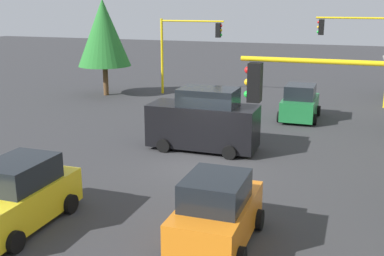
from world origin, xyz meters
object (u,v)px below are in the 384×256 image
at_px(traffic_signal_far_left, 359,43).
at_px(traffic_signal_near_left, 349,120).
at_px(tree_opposite_side, 103,33).
at_px(traffic_signal_far_right, 187,41).
at_px(car_orange, 217,213).
at_px(delivery_van_black, 204,121).
at_px(car_yellow, 17,197).
at_px(car_green, 300,104).

xyz_separation_m(traffic_signal_far_left, traffic_signal_near_left, (20.00, -0.06, -0.26)).
bearing_deg(traffic_signal_far_left, tree_opposite_side, -83.16).
bearing_deg(tree_opposite_side, traffic_signal_far_right, 110.44).
bearing_deg(traffic_signal_near_left, car_orange, -88.60).
bearing_deg(tree_opposite_side, traffic_signal_far_left, 96.84).
relative_size(traffic_signal_far_left, car_orange, 1.52).
bearing_deg(delivery_van_black, car_yellow, -17.46).
distance_m(traffic_signal_far_right, delivery_van_black, 13.28).
bearing_deg(car_yellow, car_orange, 98.71).
relative_size(traffic_signal_far_right, tree_opposite_side, 0.80).
xyz_separation_m(traffic_signal_near_left, car_green, (-15.18, -2.78, -2.81)).
height_order(traffic_signal_far_right, tree_opposite_side, tree_opposite_side).
bearing_deg(delivery_van_black, traffic_signal_far_right, -156.88).
bearing_deg(traffic_signal_near_left, car_yellow, -83.86).
distance_m(tree_opposite_side, car_yellow, 20.74).
relative_size(tree_opposite_side, car_orange, 1.80).
bearing_deg(car_orange, traffic_signal_far_right, -158.05).
distance_m(traffic_signal_near_left, tree_opposite_side, 24.51).
bearing_deg(car_green, car_orange, -1.43).
distance_m(car_yellow, car_orange, 5.86).
bearing_deg(traffic_signal_far_right, traffic_signal_far_left, 90.00).
bearing_deg(car_green, delivery_van_black, -25.02).
relative_size(traffic_signal_far_right, car_orange, 1.43).
bearing_deg(tree_opposite_side, delivery_van_black, 46.36).
height_order(traffic_signal_far_left, car_yellow, traffic_signal_far_left).
distance_m(traffic_signal_near_left, car_orange, 4.23).
bearing_deg(traffic_signal_near_left, traffic_signal_far_right, -150.63).
height_order(delivery_van_black, car_orange, delivery_van_black).
bearing_deg(delivery_van_black, traffic_signal_near_left, 37.48).
bearing_deg(tree_opposite_side, car_green, 78.48).
distance_m(tree_opposite_side, car_green, 14.54).
height_order(car_green, car_orange, same).
xyz_separation_m(traffic_signal_near_left, tree_opposite_side, (-18.00, -16.62, 0.64)).
relative_size(traffic_signal_near_left, tree_opposite_side, 0.78).
relative_size(traffic_signal_far_left, traffic_signal_near_left, 1.08).
distance_m(traffic_signal_near_left, car_yellow, 9.43).
height_order(traffic_signal_far_right, car_orange, traffic_signal_far_right).
bearing_deg(tree_opposite_side, traffic_signal_near_left, 42.72).
relative_size(traffic_signal_far_left, delivery_van_black, 1.17).
relative_size(delivery_van_black, car_green, 1.32).
distance_m(traffic_signal_far_right, car_green, 10.16).
bearing_deg(car_yellow, car_green, 159.08).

